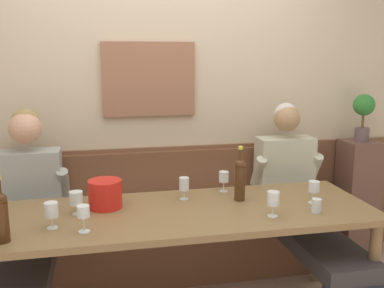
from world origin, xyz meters
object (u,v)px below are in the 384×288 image
wine_bottle_green_tall (240,178)px  wine_glass_mid_right (314,187)px  person_center_right_seat (302,203)px  wine_glass_center_front (83,213)px  wine_bottle_clear_water (1,215)px  water_tumbler_left (316,206)px  ice_bucket (105,194)px  wine_glass_by_bottle (184,185)px  wine_glass_left_end (224,177)px  wine_glass_mid_left (51,211)px  wine_glass_near_bucket (273,199)px  wine_glass_center_rear (76,199)px  person_right_seat (24,221)px  wall_bench (166,241)px  potted_plant (364,112)px  dining_table (182,223)px

wine_bottle_green_tall → wine_glass_mid_right: 0.47m
person_center_right_seat → wine_glass_center_front: (-1.50, -0.52, 0.23)m
wine_bottle_clear_water → water_tumbler_left: wine_bottle_clear_water is taller
wine_glass_mid_right → water_tumbler_left: (-0.06, -0.16, -0.06)m
wine_bottle_green_tall → wine_glass_center_front: size_ratio=2.44×
ice_bucket → wine_glass_by_bottle: bearing=6.5°
ice_bucket → wine_bottle_clear_water: 0.66m
wine_glass_center_front → wine_glass_left_end: 1.06m
wine_glass_mid_left → wine_glass_near_bucket: (1.23, -0.08, 0.01)m
wine_bottle_clear_water → water_tumbler_left: bearing=1.9°
wine_bottle_green_tall → wine_glass_center_rear: (-1.01, -0.05, -0.06)m
wine_bottle_clear_water → wine_glass_mid_right: bearing=7.0°
person_right_seat → wine_glass_left_end: size_ratio=9.50×
wine_glass_mid_right → wine_bottle_green_tall: bearing=160.9°
wine_glass_mid_right → wall_bench: bearing=140.5°
wine_glass_mid_right → wine_bottle_clear_water: bearing=-173.0°
person_center_right_seat → potted_plant: potted_plant is taller
dining_table → wine_glass_near_bucket: wine_glass_near_bucket is taller
wine_bottle_green_tall → wine_glass_near_bucket: 0.34m
wine_glass_near_bucket → dining_table: bearing=157.2°
ice_bucket → wine_glass_by_bottle: 0.50m
water_tumbler_left → potted_plant: (0.84, 0.89, 0.43)m
dining_table → person_center_right_seat: size_ratio=1.77×
person_right_seat → wine_glass_mid_left: size_ratio=9.08×
wine_bottle_clear_water → potted_plant: potted_plant is taller
wine_bottle_green_tall → wine_glass_by_bottle: (-0.35, 0.09, -0.06)m
ice_bucket → water_tumbler_left: ice_bucket is taller
wine_glass_by_bottle → wine_glass_near_bucket: (0.44, -0.41, 0.01)m
ice_bucket → wine_glass_by_bottle: ice_bucket is taller
ice_bucket → wine_glass_center_rear: 0.19m
wine_glass_mid_left → wine_glass_by_bottle: bearing=22.7°
wine_glass_near_bucket → potted_plant: potted_plant is taller
wine_glass_left_end → wall_bench: bearing=136.2°
wine_glass_near_bucket → water_tumbler_left: 0.28m
wine_glass_left_end → wine_glass_near_bucket: size_ratio=0.93×
wine_glass_left_end → water_tumbler_left: bearing=-50.6°
water_tumbler_left → dining_table: bearing=165.3°
person_center_right_seat → wine_bottle_green_tall: bearing=-160.2°
wine_bottle_clear_water → water_tumbler_left: (1.73, 0.06, -0.10)m
dining_table → potted_plant: (1.62, 0.68, 0.55)m
person_right_seat → wall_bench: bearing=19.3°
wine_glass_center_rear → person_center_right_seat: bearing=8.8°
dining_table → wine_glass_left_end: bearing=41.7°
wall_bench → wine_glass_mid_right: 1.23m
dining_table → wine_glass_center_rear: size_ratio=16.92×
wine_bottle_clear_water → wine_glass_left_end: bearing=23.6°
wine_glass_center_rear → wine_glass_by_bottle: (0.67, 0.14, 0.00)m
wine_glass_left_end → potted_plant: size_ratio=0.37×
wine_glass_center_front → wine_glass_near_bucket: wine_glass_near_bucket is taller
wall_bench → wine_glass_left_end: (0.35, -0.34, 0.57)m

